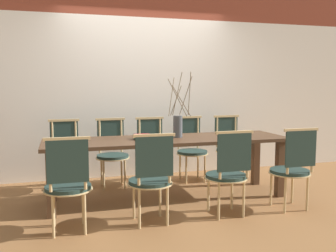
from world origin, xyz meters
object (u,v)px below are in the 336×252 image
(chair_far_center, at_px, (152,149))
(vase_centerpiece, at_px, (178,125))
(chair_near_center, at_px, (228,171))
(book_stack, at_px, (143,137))
(dining_table, at_px, (168,146))

(chair_far_center, relative_size, vase_centerpiece, 1.16)
(chair_far_center, distance_m, vase_centerpiece, 0.83)
(chair_far_center, xyz_separation_m, vase_centerpiece, (0.16, -0.71, 0.41))
(chair_near_center, distance_m, vase_centerpiece, 0.97)
(chair_near_center, bearing_deg, vase_centerpiece, 109.35)
(chair_far_center, relative_size, book_stack, 3.91)
(dining_table, relative_size, vase_centerpiece, 3.66)
(dining_table, xyz_separation_m, chair_far_center, (-0.01, 0.77, -0.16))
(chair_near_center, bearing_deg, dining_table, 119.57)
(dining_table, height_order, chair_far_center, chair_far_center)
(dining_table, distance_m, book_stack, 0.33)
(chair_far_center, bearing_deg, vase_centerpiece, 102.66)
(dining_table, height_order, vase_centerpiece, vase_centerpiece)
(dining_table, relative_size, chair_far_center, 3.15)
(chair_near_center, relative_size, vase_centerpiece, 1.16)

